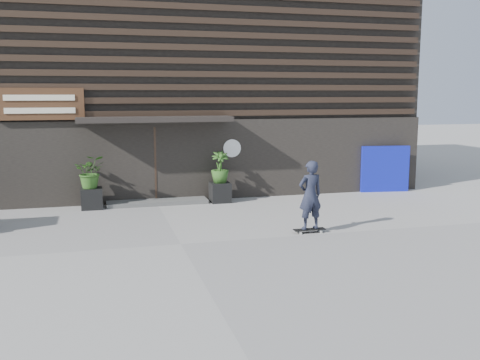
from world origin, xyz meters
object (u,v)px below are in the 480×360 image
object	(u,v)px
planter_pot_right	(220,192)
blue_tarp	(385,169)
skateboarder	(310,195)
planter_pot_left	(92,198)

from	to	relation	value
planter_pot_right	blue_tarp	bearing A→B (deg)	2.97
planter_pot_right	skateboarder	xyz separation A→B (m)	(1.22, -4.22, 0.61)
blue_tarp	skateboarder	distance (m)	6.43
planter_pot_right	skateboarder	distance (m)	4.44
planter_pot_left	blue_tarp	world-z (taller)	blue_tarp
planter_pot_left	planter_pot_right	xyz separation A→B (m)	(3.80, 0.00, 0.00)
blue_tarp	planter_pot_right	bearing A→B (deg)	-169.47
planter_pot_left	skateboarder	world-z (taller)	skateboarder
planter_pot_left	planter_pot_right	distance (m)	3.80
skateboarder	planter_pot_left	bearing A→B (deg)	139.96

